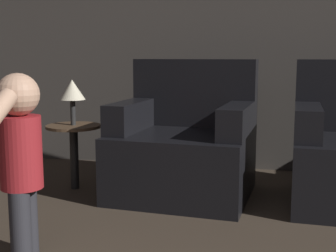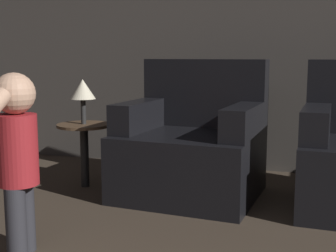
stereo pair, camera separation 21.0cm
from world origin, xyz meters
TOP-DOWN VIEW (x-y plane):
  - wall_back at (0.00, 4.50)m, footprint 8.40×0.05m
  - armchair_left at (-0.19, 3.66)m, footprint 0.96×0.88m
  - person_toddler at (-0.72, 2.44)m, footprint 0.19×0.59m
  - side_table at (-0.98, 3.61)m, footprint 0.39×0.39m
  - lamp at (-0.98, 3.61)m, footprint 0.18×0.18m

SIDE VIEW (x-z plane):
  - armchair_left at x=-0.19m, z-range -0.14..0.78m
  - side_table at x=-0.98m, z-range 0.14..0.60m
  - person_toddler at x=-0.72m, z-range 0.08..0.95m
  - lamp at x=-0.98m, z-range 0.54..0.86m
  - wall_back at x=0.00m, z-range 0.00..2.60m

